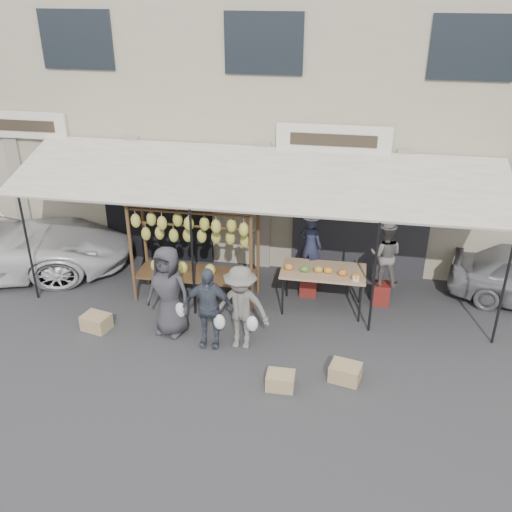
# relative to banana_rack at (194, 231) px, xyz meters

# --- Properties ---
(ground_plane) EXTENTS (90.00, 90.00, 0.00)m
(ground_plane) POSITION_rel_banana_rack_xyz_m (1.14, -1.77, -1.57)
(ground_plane) COLOR #2D2D30
(shophouse) EXTENTS (24.00, 6.15, 7.30)m
(shophouse) POSITION_rel_banana_rack_xyz_m (1.14, 4.73, 2.08)
(shophouse) COLOR #9D947E
(shophouse) RESTS_ON ground_plane
(awning) EXTENTS (10.00, 2.35, 2.92)m
(awning) POSITION_rel_banana_rack_xyz_m (1.14, 0.51, 1.00)
(awning) COLOR silver
(awning) RESTS_ON ground_plane
(banana_rack) EXTENTS (2.60, 0.90, 2.24)m
(banana_rack) POSITION_rel_banana_rack_xyz_m (0.00, 0.00, 0.00)
(banana_rack) COLOR #4A2C1D
(banana_rack) RESTS_ON ground_plane
(produce_table) EXTENTS (1.70, 0.90, 1.04)m
(produce_table) POSITION_rel_banana_rack_xyz_m (2.66, 0.00, -0.70)
(produce_table) COLOR tan
(produce_table) RESTS_ON ground_plane
(vendor_left) EXTENTS (0.56, 0.46, 1.33)m
(vendor_left) POSITION_rel_banana_rack_xyz_m (2.34, 0.58, -0.41)
(vendor_left) COLOR #242843
(vendor_left) RESTS_ON stool_left
(vendor_right) EXTENTS (0.70, 0.57, 1.32)m
(vendor_right) POSITION_rel_banana_rack_xyz_m (3.88, 0.47, -0.44)
(vendor_right) COLOR slate
(vendor_right) RESTS_ON stool_right
(customer_left) EXTENTS (0.99, 0.76, 1.81)m
(customer_left) POSITION_rel_banana_rack_xyz_m (-0.14, -1.35, -0.66)
(customer_left) COLOR #353439
(customer_left) RESTS_ON ground_plane
(customer_mid) EXTENTS (0.96, 0.45, 1.60)m
(customer_mid) POSITION_rel_banana_rack_xyz_m (0.69, -1.61, -0.77)
(customer_mid) COLOR #3F4652
(customer_mid) RESTS_ON ground_plane
(customer_right) EXTENTS (1.09, 0.64, 1.66)m
(customer_right) POSITION_rel_banana_rack_xyz_m (1.29, -1.56, -0.74)
(customer_right) COLOR #666159
(customer_right) RESTS_ON ground_plane
(stool_left) EXTENTS (0.42, 0.42, 0.50)m
(stool_left) POSITION_rel_banana_rack_xyz_m (2.34, 0.58, -1.32)
(stool_left) COLOR maroon
(stool_left) RESTS_ON ground_plane
(stool_right) EXTENTS (0.36, 0.36, 0.47)m
(stool_right) POSITION_rel_banana_rack_xyz_m (3.88, 0.47, -1.34)
(stool_right) COLOR maroon
(stool_right) RESTS_ON ground_plane
(crate_near_a) EXTENTS (0.47, 0.36, 0.28)m
(crate_near_a) POSITION_rel_banana_rack_xyz_m (2.18, -2.61, -1.43)
(crate_near_a) COLOR tan
(crate_near_a) RESTS_ON ground_plane
(crate_near_b) EXTENTS (0.58, 0.49, 0.31)m
(crate_near_b) POSITION_rel_banana_rack_xyz_m (3.24, -2.21, -1.42)
(crate_near_b) COLOR tan
(crate_near_b) RESTS_ON ground_plane
(crate_far) EXTENTS (0.59, 0.50, 0.31)m
(crate_far) POSITION_rel_banana_rack_xyz_m (-1.61, -1.51, -1.42)
(crate_far) COLOR tan
(crate_far) RESTS_ON ground_plane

